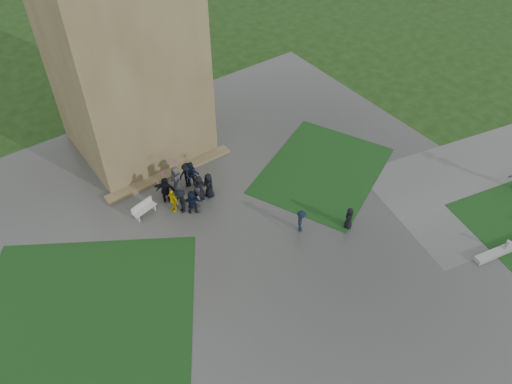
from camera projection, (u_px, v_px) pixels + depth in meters
ground at (265, 281)px, 26.95m from camera, size 120.00×120.00×0.00m
plaza at (244, 257)px, 28.11m from camera, size 34.00×34.00×0.02m
lawn_inset_left at (86, 308)px, 25.69m from camera, size 14.10×13.46×0.01m
lawn_inset_right at (322, 170)px, 33.44m from camera, size 11.12×10.15×0.01m
tower at (116, 21)px, 29.50m from camera, size 8.00×8.00×18.00m
tower_plinth at (170, 173)px, 33.06m from camera, size 9.00×0.80×0.22m
bench at (144, 209)px, 30.21m from camera, size 1.62×0.83×0.90m
visitor_cluster at (183, 184)px, 30.74m from camera, size 3.41×3.48×2.63m
pedestrian_mid at (301, 221)px, 29.06m from camera, size 1.06×1.07×1.54m
pedestrian_near at (349, 218)px, 29.28m from camera, size 0.86×0.77×1.46m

